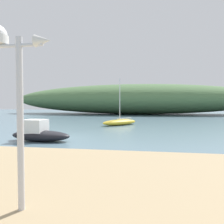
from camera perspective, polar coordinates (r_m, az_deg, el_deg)
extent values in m
plane|color=slate|center=(14.06, -14.59, -6.72)|extent=(120.00, 120.00, 0.00)
ellipsoid|color=#517547|center=(45.36, 6.09, 3.29)|extent=(50.91, 14.20, 6.01)
cylinder|color=silver|center=(4.41, -22.49, -2.97)|extent=(0.12, 0.12, 3.18)
cylinder|color=silver|center=(4.51, -22.77, 15.55)|extent=(0.93, 0.07, 0.07)
cone|color=silver|center=(4.31, -17.32, 17.10)|extent=(0.30, 0.22, 0.22)
ellipsoid|color=black|center=(13.52, -17.91, -5.81)|extent=(3.68, 1.57, 0.61)
cube|color=silver|center=(13.65, -19.23, -3.59)|extent=(1.33, 1.15, 0.84)
ellipsoid|color=gold|center=(22.10, 2.01, -2.66)|extent=(3.70, 3.98, 0.57)
cylinder|color=silver|center=(22.02, 2.01, 3.16)|extent=(0.08, 0.08, 4.25)
cylinder|color=silver|center=(22.49, 3.21, -1.64)|extent=(1.28, 1.46, 0.06)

